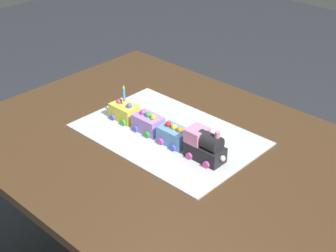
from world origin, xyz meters
The scene contains 7 objects.
dining_table centered at (0.00, 0.00, 0.63)m, with size 1.40×1.00×0.74m.
cake_board centered at (0.07, -0.05, 0.74)m, with size 0.60×0.40×0.00m, color silver.
cake_locomotive centered at (-0.11, -0.01, 0.79)m, with size 0.14×0.08×0.12m.
cake_car_flatbed_sky_blue centered at (0.01, -0.01, 0.77)m, with size 0.10×0.08×0.07m.
cake_car_tanker_lavender centered at (0.13, -0.01, 0.77)m, with size 0.10×0.08×0.07m.
cake_car_hopper_lemon centered at (0.25, -0.01, 0.77)m, with size 0.10×0.08×0.07m.
birthday_candle centered at (0.25, -0.01, 0.85)m, with size 0.01×0.01×0.06m.
Camera 1 is at (-0.91, 1.00, 1.62)m, focal length 53.15 mm.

